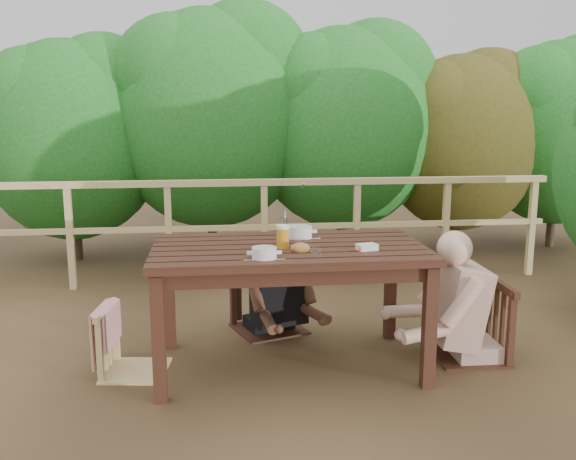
{
  "coord_description": "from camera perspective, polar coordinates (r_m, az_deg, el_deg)",
  "views": [
    {
      "loc": [
        -0.45,
        -3.8,
        1.66
      ],
      "look_at": [
        0.0,
        0.05,
        0.9
      ],
      "focal_mm": 38.69,
      "sensor_mm": 36.0,
      "label": 1
    }
  ],
  "objects": [
    {
      "name": "table",
      "position": [
        4.03,
        0.08,
        -7.17
      ],
      "size": [
        1.71,
        0.96,
        0.79
      ],
      "primitive_type": "cube",
      "color": "#321A11",
      "rests_on": "ground"
    },
    {
      "name": "bottle",
      "position": [
        3.99,
        -0.34,
        0.19
      ],
      "size": [
        0.05,
        0.05,
        0.23
      ],
      "primitive_type": "cylinder",
      "color": "silver",
      "rests_on": "table"
    },
    {
      "name": "woman",
      "position": [
        4.65,
        -1.82,
        -2.11
      ],
      "size": [
        0.66,
        0.72,
        1.2
      ],
      "primitive_type": null,
      "rotation": [
        0.0,
        0.0,
        3.48
      ],
      "color": "black",
      "rests_on": "ground"
    },
    {
      "name": "hedge_row",
      "position": [
        7.06,
        0.25,
        13.02
      ],
      "size": [
        6.6,
        1.6,
        3.8
      ],
      "primitive_type": null,
      "color": "#1F6220",
      "rests_on": "ground"
    },
    {
      "name": "soup_far",
      "position": [
        4.16,
        1.05,
        -0.28
      ],
      "size": [
        0.29,
        0.29,
        0.1
      ],
      "primitive_type": "cylinder",
      "color": "white",
      "rests_on": "table"
    },
    {
      "name": "railing",
      "position": [
        5.93,
        -2.19,
        -0.16
      ],
      "size": [
        5.6,
        0.1,
        1.01
      ],
      "primitive_type": "cube",
      "color": "#D6B978",
      "rests_on": "ground"
    },
    {
      "name": "chair_left",
      "position": [
        4.06,
        -14.05,
        -7.21
      ],
      "size": [
        0.45,
        0.45,
        0.82
      ],
      "primitive_type": "cube",
      "rotation": [
        0.0,
        0.0,
        1.45
      ],
      "color": "#D6B978",
      "rests_on": "ground"
    },
    {
      "name": "butter_tub",
      "position": [
        3.83,
        7.27,
        -1.68
      ],
      "size": [
        0.14,
        0.12,
        0.05
      ],
      "primitive_type": "cube",
      "rotation": [
        0.0,
        0.0,
        0.26
      ],
      "color": "silver",
      "rests_on": "table"
    },
    {
      "name": "bread_roll",
      "position": [
        3.76,
        1.13,
        -1.7
      ],
      "size": [
        0.12,
        0.09,
        0.07
      ],
      "primitive_type": "ellipsoid",
      "color": "#B07F3B",
      "rests_on": "table"
    },
    {
      "name": "beer_glass",
      "position": [
        3.85,
        -0.48,
        -0.73
      ],
      "size": [
        0.08,
        0.08,
        0.16
      ],
      "primitive_type": "cylinder",
      "color": "orange",
      "rests_on": "table"
    },
    {
      "name": "tumbler",
      "position": [
        3.63,
        2.56,
        -2.2
      ],
      "size": [
        0.06,
        0.06,
        0.07
      ],
      "primitive_type": "cylinder",
      "color": "silver",
      "rests_on": "table"
    },
    {
      "name": "soup_near",
      "position": [
        3.59,
        -2.2,
        -2.23
      ],
      "size": [
        0.24,
        0.24,
        0.08
      ],
      "primitive_type": "cylinder",
      "color": "white",
      "rests_on": "table"
    },
    {
      "name": "chair_far",
      "position": [
        4.66,
        -1.79,
        -3.51
      ],
      "size": [
        0.62,
        0.62,
        0.98
      ],
      "primitive_type": "cube",
      "rotation": [
        0.0,
        0.0,
        0.34
      ],
      "color": "#321A11",
      "rests_on": "ground"
    },
    {
      "name": "diner_right",
      "position": [
        4.3,
        16.99,
        -2.08
      ],
      "size": [
        0.73,
        0.6,
        1.44
      ],
      "primitive_type": null,
      "rotation": [
        0.0,
        0.0,
        1.54
      ],
      "color": "tan",
      "rests_on": "ground"
    },
    {
      "name": "ground",
      "position": [
        4.17,
        0.08,
        -12.35
      ],
      "size": [
        60.0,
        60.0,
        0.0
      ],
      "primitive_type": "plane",
      "color": "brown",
      "rests_on": "ground"
    },
    {
      "name": "chair_right",
      "position": [
        4.34,
        16.45,
        -5.05
      ],
      "size": [
        0.5,
        0.5,
        0.98
      ],
      "primitive_type": "cube",
      "rotation": [
        0.0,
        0.0,
        -1.6
      ],
      "color": "#321A11",
      "rests_on": "ground"
    }
  ]
}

